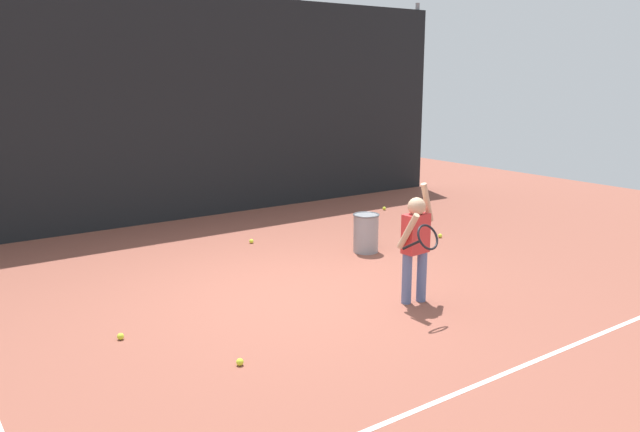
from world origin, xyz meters
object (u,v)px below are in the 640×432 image
at_px(ball_hopper, 366,232).
at_px(tennis_ball_5, 240,362).
at_px(tennis_player, 416,240).
at_px(tennis_ball_0, 421,253).
at_px(tennis_ball_3, 440,236).
at_px(tennis_ball_1, 384,208).
at_px(tennis_ball_4, 121,336).
at_px(tennis_ball_2, 251,241).

bearing_deg(ball_hopper, tennis_ball_5, -145.91).
height_order(ball_hopper, tennis_ball_5, ball_hopper).
relative_size(tennis_player, tennis_ball_0, 20.46).
bearing_deg(ball_hopper, tennis_ball_3, -2.41).
xyz_separation_m(ball_hopper, tennis_ball_0, (0.51, -0.61, -0.26)).
xyz_separation_m(tennis_ball_3, tennis_ball_5, (-4.70, -2.13, 0.00)).
xyz_separation_m(tennis_player, tennis_ball_1, (3.00, 3.95, -0.69)).
bearing_deg(tennis_ball_3, tennis_player, -141.48).
xyz_separation_m(tennis_ball_4, tennis_ball_5, (0.68, -1.16, 0.00)).
bearing_deg(tennis_ball_5, tennis_ball_0, 22.87).
height_order(tennis_player, tennis_ball_3, tennis_player).
distance_m(tennis_player, tennis_ball_1, 5.01).
distance_m(tennis_player, tennis_ball_3, 3.08).
relative_size(tennis_ball_2, tennis_ball_5, 1.00).
distance_m(tennis_ball_0, tennis_ball_4, 4.44).
height_order(tennis_ball_1, tennis_ball_5, same).
bearing_deg(tennis_ball_3, tennis_ball_0, -150.21).
distance_m(tennis_player, tennis_ball_4, 3.24).
bearing_deg(tennis_ball_2, ball_hopper, -50.64).
bearing_deg(tennis_ball_4, tennis_ball_2, 40.64).
height_order(tennis_ball_0, tennis_ball_4, same).
xyz_separation_m(tennis_ball_0, tennis_ball_3, (0.96, 0.55, 0.00)).
bearing_deg(tennis_ball_4, tennis_ball_3, 10.15).
xyz_separation_m(ball_hopper, tennis_ball_5, (-3.24, -2.19, -0.26)).
distance_m(ball_hopper, tennis_ball_0, 0.83).
height_order(tennis_ball_0, tennis_ball_2, same).
bearing_deg(tennis_ball_4, tennis_ball_1, 26.77).
bearing_deg(tennis_ball_1, ball_hopper, -136.37).
relative_size(ball_hopper, tennis_ball_2, 8.52).
xyz_separation_m(tennis_ball_1, tennis_ball_4, (-6.03, -3.04, 0.00)).
bearing_deg(tennis_ball_2, tennis_ball_0, -50.57).
relative_size(tennis_ball_2, tennis_ball_3, 1.00).
bearing_deg(tennis_ball_5, tennis_player, 6.27).
bearing_deg(tennis_ball_1, tennis_ball_5, -141.83).
bearing_deg(tennis_ball_2, tennis_ball_3, -28.93).
height_order(tennis_ball_3, tennis_ball_5, same).
distance_m(tennis_ball_3, tennis_ball_5, 5.16).
height_order(tennis_player, tennis_ball_1, tennis_player).
distance_m(tennis_ball_0, tennis_ball_3, 1.11).
distance_m(tennis_ball_0, tennis_ball_1, 3.09).
bearing_deg(tennis_ball_0, tennis_ball_2, 129.43).
distance_m(tennis_ball_1, tennis_ball_2, 3.31).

